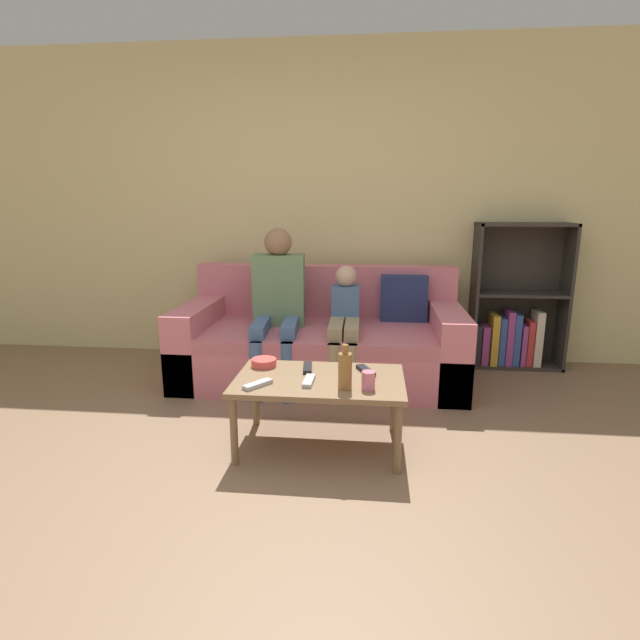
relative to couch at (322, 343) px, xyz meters
name	(u,v)px	position (x,y,z in m)	size (l,w,h in m)	color
ground_plane	(244,521)	(-0.15, -1.84, -0.27)	(22.00, 22.00, 0.00)	#84664C
wall_back	(312,206)	(-0.15, 0.62, 1.03)	(12.00, 0.06, 2.60)	beige
couch	(322,343)	(0.00, 0.00, 0.00)	(2.10, 0.99, 0.83)	#D1707F
bookshelf	(513,313)	(1.53, 0.47, 0.17)	(0.74, 0.28, 1.18)	#332D28
coffee_table	(320,385)	(0.10, -1.13, 0.09)	(0.92, 0.57, 0.40)	brown
person_adult	(278,296)	(-0.32, -0.09, 0.38)	(0.40, 0.69, 1.15)	#476693
person_child	(345,321)	(0.18, -0.17, 0.22)	(0.22, 0.67, 0.88)	#9E8966
cup_near	(368,381)	(0.37, -1.27, 0.18)	(0.07, 0.07, 0.10)	pink
tv_remote_0	(309,381)	(0.05, -1.21, 0.14)	(0.05, 0.17, 0.02)	#B7B7BC
tv_remote_1	(258,384)	(-0.20, -1.29, 0.14)	(0.14, 0.16, 0.02)	#B7B7BC
tv_remote_2	(366,370)	(0.35, -1.01, 0.14)	(0.12, 0.17, 0.02)	black
tv_remote_3	(308,368)	(0.02, -1.00, 0.14)	(0.07, 0.17, 0.02)	black
snack_bowl	(264,363)	(-0.24, -0.97, 0.15)	(0.15, 0.15, 0.05)	#DB4C47
bottle	(345,370)	(0.25, -1.28, 0.23)	(0.07, 0.07, 0.24)	olive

